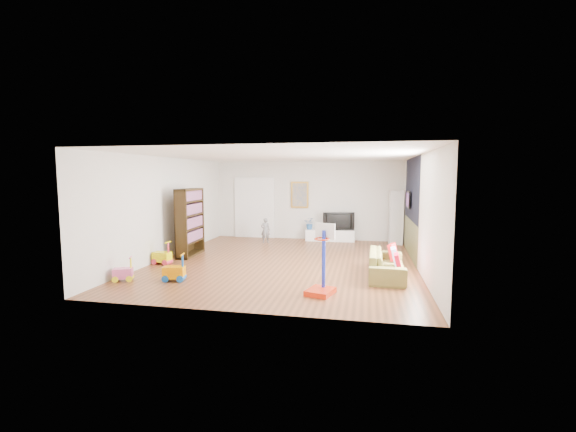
% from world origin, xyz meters
% --- Properties ---
extents(floor, '(6.50, 7.50, 0.00)m').
position_xyz_m(floor, '(0.00, 0.00, 0.00)').
color(floor, brown).
rests_on(floor, ground).
extents(ceiling, '(6.50, 7.50, 0.00)m').
position_xyz_m(ceiling, '(0.00, 0.00, 2.70)').
color(ceiling, white).
rests_on(ceiling, ground).
extents(wall_back, '(6.50, 0.00, 2.70)m').
position_xyz_m(wall_back, '(0.00, 3.75, 1.35)').
color(wall_back, beige).
rests_on(wall_back, ground).
extents(wall_front, '(6.50, 0.00, 2.70)m').
position_xyz_m(wall_front, '(0.00, -3.75, 1.35)').
color(wall_front, silver).
rests_on(wall_front, ground).
extents(wall_left, '(0.00, 7.50, 2.70)m').
position_xyz_m(wall_left, '(-3.25, 0.00, 1.35)').
color(wall_left, silver).
rests_on(wall_left, ground).
extents(wall_right, '(0.00, 7.50, 2.70)m').
position_xyz_m(wall_right, '(3.25, 0.00, 1.35)').
color(wall_right, silver).
rests_on(wall_right, ground).
extents(navy_accent, '(0.01, 3.20, 1.70)m').
position_xyz_m(navy_accent, '(3.23, 1.40, 1.85)').
color(navy_accent, black).
rests_on(navy_accent, wall_right).
extents(olive_wainscot, '(0.01, 3.20, 1.00)m').
position_xyz_m(olive_wainscot, '(3.23, 1.40, 0.50)').
color(olive_wainscot, brown).
rests_on(olive_wainscot, wall_right).
extents(doorway, '(1.45, 0.06, 2.10)m').
position_xyz_m(doorway, '(-1.90, 3.71, 1.05)').
color(doorway, white).
rests_on(doorway, ground).
extents(painting_back, '(0.62, 0.06, 0.92)m').
position_xyz_m(painting_back, '(-0.25, 3.71, 1.55)').
color(painting_back, gold).
rests_on(painting_back, wall_back).
extents(artwork_right, '(0.04, 0.56, 0.46)m').
position_xyz_m(artwork_right, '(3.17, 1.60, 1.55)').
color(artwork_right, '#7F3F8C').
rests_on(artwork_right, wall_right).
extents(media_console, '(1.66, 0.47, 0.38)m').
position_xyz_m(media_console, '(0.84, 3.47, 0.19)').
color(media_console, white).
rests_on(media_console, ground).
extents(tall_cabinet, '(0.43, 0.43, 1.73)m').
position_xyz_m(tall_cabinet, '(2.99, 3.27, 0.87)').
color(tall_cabinet, silver).
rests_on(tall_cabinet, ground).
extents(bookshelf, '(0.40, 1.29, 1.86)m').
position_xyz_m(bookshelf, '(-2.75, 0.31, 0.93)').
color(bookshelf, black).
rests_on(bookshelf, ground).
extents(sofa, '(0.80, 1.93, 0.56)m').
position_xyz_m(sofa, '(2.49, -0.94, 0.28)').
color(sofa, olive).
rests_on(sofa, ground).
extents(basketball_hoop, '(0.59, 0.66, 1.33)m').
position_xyz_m(basketball_hoop, '(1.21, -2.53, 0.66)').
color(basketball_hoop, '#B52309').
rests_on(basketball_hoop, ground).
extents(ride_on_yellow, '(0.45, 0.31, 0.58)m').
position_xyz_m(ride_on_yellow, '(-2.97, -0.85, 0.29)').
color(ride_on_yellow, '#DFD700').
rests_on(ride_on_yellow, ground).
extents(ride_on_orange, '(0.48, 0.34, 0.58)m').
position_xyz_m(ride_on_orange, '(-1.92, -2.23, 0.29)').
color(ride_on_orange, orange).
rests_on(ride_on_orange, ground).
extents(ride_on_pink, '(0.45, 0.37, 0.51)m').
position_xyz_m(ride_on_pink, '(-2.98, -2.44, 0.26)').
color(ride_on_pink, pink).
rests_on(ride_on_pink, ground).
extents(child, '(0.34, 0.26, 0.83)m').
position_xyz_m(child, '(-1.23, 2.70, 0.41)').
color(child, slate).
rests_on(child, ground).
extents(tv, '(1.06, 0.39, 0.61)m').
position_xyz_m(tv, '(1.11, 3.47, 0.69)').
color(tv, black).
rests_on(tv, media_console).
extents(vase_plant, '(0.43, 0.39, 0.40)m').
position_xyz_m(vase_plant, '(0.15, 3.44, 0.59)').
color(vase_plant, '#275998').
rests_on(vase_plant, media_console).
extents(pillow_left, '(0.11, 0.35, 0.35)m').
position_xyz_m(pillow_left, '(2.69, -1.45, 0.44)').
color(pillow_left, red).
rests_on(pillow_left, sofa).
extents(pillow_center, '(0.12, 0.41, 0.41)m').
position_xyz_m(pillow_center, '(2.67, -0.95, 0.44)').
color(pillow_center, silver).
rests_on(pillow_center, sofa).
extents(pillow_right, '(0.21, 0.40, 0.39)m').
position_xyz_m(pillow_right, '(2.66, -0.37, 0.44)').
color(pillow_right, '#AB0F12').
rests_on(pillow_right, sofa).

